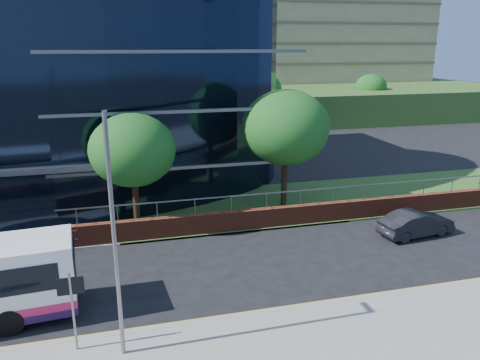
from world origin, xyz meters
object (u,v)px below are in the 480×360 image
object	(u,v)px
tree_far_d	(286,128)
tree_dist_f	(371,88)
parked_car	(416,223)
streetlight_east	(114,233)
tree_far_c	(133,150)
tree_dist_e	(263,89)
street_sign	(71,296)

from	to	relation	value
tree_far_d	tree_dist_f	size ratio (longest dim) A/B	1.23
tree_dist_f	parked_car	distance (m)	42.13
tree_dist_f	streetlight_east	size ratio (longest dim) A/B	0.76
streetlight_east	parked_car	xyz separation A→B (m)	(15.51, 6.48, -3.75)
parked_car	tree_dist_f	bearing A→B (deg)	-33.73
tree_dist_f	parked_car	size ratio (longest dim) A/B	1.44
tree_far_c	tree_dist_e	bearing A→B (deg)	61.26
tree_dist_f	tree_far_c	bearing A→B (deg)	-135.00
street_sign	tree_dist_e	xyz separation A→B (m)	(19.50, 41.59, 2.39)
tree_far_d	tree_dist_e	size ratio (longest dim) A/B	1.14
tree_dist_e	parked_car	xyz separation A→B (m)	(-2.49, -35.69, -3.85)
tree_far_c	tree_dist_f	bearing A→B (deg)	45.00
tree_far_c	parked_car	distance (m)	15.73
tree_dist_e	streetlight_east	xyz separation A→B (m)	(-18.00, -42.17, -0.10)
tree_dist_e	tree_dist_f	xyz separation A→B (m)	(16.00, 2.00, -0.33)
tree_far_c	parked_car	xyz separation A→B (m)	(14.51, -4.69, -3.85)
tree_far_c	streetlight_east	size ratio (longest dim) A/B	0.81
street_sign	streetlight_east	size ratio (longest dim) A/B	0.35
street_sign	tree_far_d	bearing A→B (deg)	45.22
tree_far_c	tree_dist_e	distance (m)	35.36
street_sign	tree_dist_f	bearing A→B (deg)	50.84
tree_dist_f	streetlight_east	bearing A→B (deg)	-127.58
tree_far_c	tree_far_d	distance (m)	9.08
tree_dist_e	parked_car	world-z (taller)	tree_dist_e
streetlight_east	tree_dist_e	bearing A→B (deg)	66.89
tree_far_d	tree_dist_e	world-z (taller)	tree_far_d
tree_dist_e	streetlight_east	bearing A→B (deg)	-113.11
tree_dist_e	tree_dist_f	world-z (taller)	tree_dist_e
tree_dist_e	tree_dist_f	size ratio (longest dim) A/B	1.08
tree_far_c	tree_dist_f	world-z (taller)	tree_far_c
tree_far_d	tree_dist_f	world-z (taller)	tree_far_d
street_sign	parked_car	distance (m)	18.07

